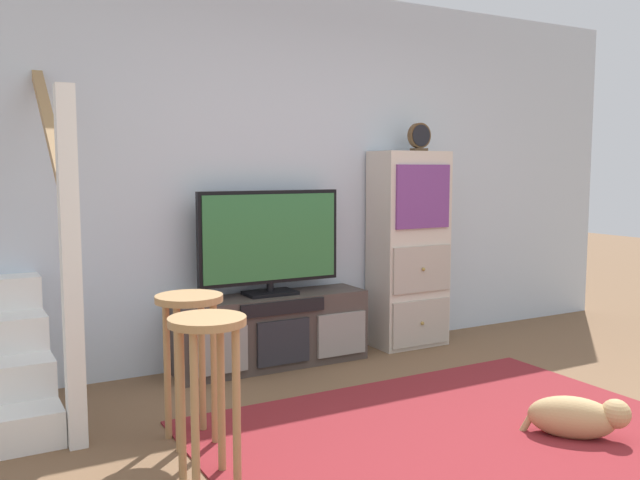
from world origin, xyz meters
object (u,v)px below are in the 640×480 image
desk_clock (419,137)px  television (270,240)px  bar_stool_near (208,362)px  side_cabinet (409,250)px  dog (578,417)px  bar_stool_far (190,334)px  media_console (272,331)px

desk_clock → television: bearing=178.7°
desk_clock → bar_stool_near: desk_clock is taller
side_cabinet → dog: 2.09m
dog → bar_stool_near: bearing=166.7°
television → bar_stool_far: television is taller
bar_stool_far → dog: size_ratio=1.66×
media_console → television: television is taller
side_cabinet → bar_stool_near: side_cabinet is taller
side_cabinet → dog: side_cabinet is taller
bar_stool_far → dog: (1.76, -0.94, -0.45)m
side_cabinet → bar_stool_far: (-2.12, -1.02, -0.20)m
desk_clock → bar_stool_far: bearing=-155.5°
television → desk_clock: (1.27, -0.03, 0.74)m
media_console → desk_clock: desk_clock is taller
television → side_cabinet: side_cabinet is taller
desk_clock → dog: (-0.43, -1.94, -1.52)m
side_cabinet → bar_stool_far: bearing=-154.4°
bar_stool_far → bar_stool_near: bearing=-99.4°
side_cabinet → desk_clock: (0.08, -0.01, 0.88)m
television → bar_stool_far: 1.42m
media_console → desk_clock: 1.88m
bar_stool_near → dog: 1.94m
media_console → bar_stool_near: 1.84m
media_console → side_cabinet: bearing=0.5°
bar_stool_near → dog: bearing=-13.3°
television → side_cabinet: 1.20m
bar_stool_far → dog: bearing=-28.1°
bar_stool_near → dog: (1.84, -0.44, -0.44)m
media_console → dog: bearing=-66.8°
television → bar_stool_near: bearing=-123.3°
television → media_console: bearing=-90.0°
side_cabinet → bar_stool_far: side_cabinet is taller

